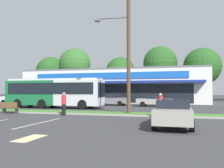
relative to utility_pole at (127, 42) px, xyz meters
The scene contains 20 objects.
grass_median 7.48m from the utility_pole, behind, with size 56.00×2.20×0.12m, color #427A2D.
curb_lip 7.60m from the utility_pole, 164.61° to the right, with size 56.00×0.24×0.12m, color #99968C.
parking_stripe_2 9.53m from the utility_pole, 120.97° to the right, with size 0.12×4.80×0.01m, color silver.
lot_arrow 12.16m from the utility_pole, 99.13° to the right, with size 0.70×1.60×0.01m, color beige.
storefront_building 23.54m from the utility_pole, 106.49° to the left, with size 30.09×14.27×5.50m.
tree_far_left 40.34m from the utility_pole, 128.76° to the left, with size 6.92×6.92×10.01m.
tree_left 33.61m from the utility_pole, 121.89° to the left, with size 6.83×6.83×11.15m.
tree_mid_left 33.43m from the utility_pole, 104.64° to the left, with size 6.66×6.66×9.41m.
tree_mid 29.15m from the utility_pole, 89.11° to the left, with size 6.71×6.71×10.78m.
tree_mid_right 29.49m from the utility_pole, 73.80° to the left, with size 6.90×6.90×9.95m.
utility_pole is the anchor object (origin of this frame).
city_bus 11.38m from the utility_pole, 151.90° to the left, with size 11.08×2.73×3.25m.
bus_stop_bench 11.22m from the utility_pole, 168.93° to the right, with size 1.60×0.45×0.95m.
car_1 16.47m from the utility_pole, 132.59° to the left, with size 4.79×1.87×1.58m.
car_2 8.64m from the utility_pole, 57.43° to the right, with size 1.93×4.48×1.43m.
car_3 13.34m from the utility_pole, 111.98° to the left, with size 4.36×1.88×1.52m.
car_4 22.92m from the utility_pole, 149.76° to the left, with size 4.79×1.93×1.54m.
car_5 11.86m from the utility_pole, 83.62° to the left, with size 4.32×1.92×1.35m.
pedestrian_near_bench 6.11m from the utility_pole, 37.69° to the right, with size 0.35×0.35×1.75m.
pedestrian_by_pole 7.05m from the utility_pole, 156.17° to the right, with size 0.36×0.36×1.79m.
Camera 1 is at (8.81, -4.76, 1.88)m, focal length 38.19 mm.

